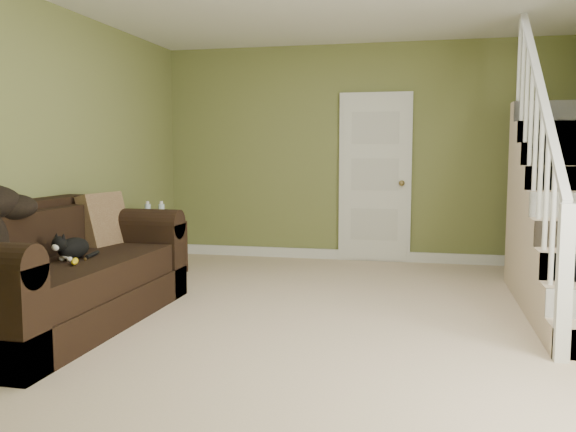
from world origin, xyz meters
The scene contains 12 objects.
floor centered at (0.00, 0.00, 0.00)m, with size 5.00×5.50×0.01m, color #CAB192.
wall_back centered at (0.00, 2.75, 1.30)m, with size 5.00×0.04×2.60m, color olive.
wall_front centered at (0.00, -2.75, 1.30)m, with size 5.00×0.04×2.60m, color olive.
wall_left centered at (-2.50, 0.00, 1.30)m, with size 0.04×5.50×2.60m, color olive.
baseboard_back centered at (0.00, 2.72, 0.06)m, with size 5.00×0.04×0.12m, color white.
baseboard_left centered at (-2.47, 0.00, 0.06)m, with size 0.04×5.50×0.12m, color white.
door centered at (0.10, 2.71, 1.01)m, with size 0.86×0.12×2.02m.
sofa centered at (-2.02, -0.59, 0.36)m, with size 1.02×2.36×0.93m.
side_table centered at (-2.12, 1.39, 0.29)m, with size 0.55×0.55×0.79m.
cat centered at (-1.91, -0.56, 0.59)m, with size 0.22×0.46×0.22m.
banana centered at (-1.77, -0.75, 0.53)m, with size 0.05×0.17×0.05m, color yellow.
throw_pillow centered at (-2.08, 0.23, 0.71)m, with size 0.12×0.49×0.49m, color #462E1C.
Camera 1 is at (0.69, -4.64, 1.31)m, focal length 38.00 mm.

